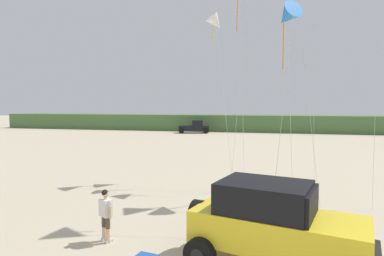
# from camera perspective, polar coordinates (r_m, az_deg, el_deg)

# --- Properties ---
(dune_ridge) EXTENTS (90.00, 6.24, 2.65)m
(dune_ridge) POSITION_cam_1_polar(r_m,az_deg,el_deg) (55.03, 10.66, 0.85)
(dune_ridge) COLOR #4C703D
(dune_ridge) RESTS_ON ground_plane
(jeep) EXTENTS (5.02, 3.37, 2.26)m
(jeep) POSITION_cam_1_polar(r_m,az_deg,el_deg) (9.19, 14.16, -15.71)
(jeep) COLOR yellow
(jeep) RESTS_ON ground_plane
(person_watching) EXTENTS (0.55, 0.44, 1.67)m
(person_watching) POSITION_cam_1_polar(r_m,az_deg,el_deg) (10.89, -14.76, -14.02)
(person_watching) COLOR #DBB28E
(person_watching) RESTS_ON ground_plane
(distant_pickup) EXTENTS (4.91, 3.29, 1.98)m
(distant_pickup) POSITION_cam_1_polar(r_m,az_deg,el_deg) (50.36, 0.46, 0.20)
(distant_pickup) COLOR black
(distant_pickup) RESTS_ON ground_plane
(kite_black_sled) EXTENTS (1.35, 4.91, 8.99)m
(kite_black_sled) POSITION_cam_1_polar(r_m,az_deg,el_deg) (16.25, 16.23, 18.14)
(kite_black_sled) COLOR blue
(kite_black_sled) RESTS_ON ground_plane
(kite_red_delta) EXTENTS (2.26, 4.49, 9.70)m
(kite_red_delta) POSITION_cam_1_polar(r_m,az_deg,el_deg) (20.09, 4.15, 17.79)
(kite_red_delta) COLOR white
(kite_red_delta) RESTS_ON ground_plane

